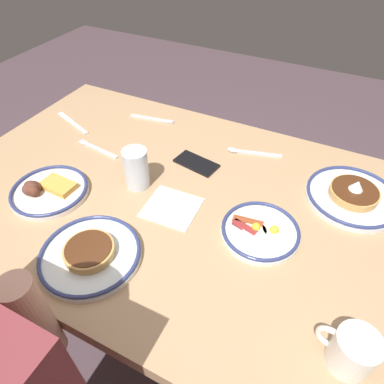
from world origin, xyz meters
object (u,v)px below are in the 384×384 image
at_px(plate_far_companion, 353,195).
at_px(cell_phone, 196,163).
at_px(plate_near_main, 260,231).
at_px(coffee_mug, 352,351).
at_px(plate_far_side, 90,254).
at_px(paper_napkin, 172,207).
at_px(drinking_glass, 137,170).
at_px(tea_spoon, 246,152).
at_px(fork_far, 152,119).
at_px(plate_center_pancakes, 48,190).
at_px(fork_near, 98,149).
at_px(butter_knife, 73,123).

xyz_separation_m(plate_far_companion, cell_phone, (0.49, 0.05, -0.01)).
distance_m(plate_near_main, coffee_mug, 0.35).
height_order(plate_far_side, paper_napkin, plate_far_side).
distance_m(plate_far_side, paper_napkin, 0.26).
bearing_deg(coffee_mug, cell_phone, -38.72).
height_order(drinking_glass, tea_spoon, drinking_glass).
bearing_deg(drinking_glass, cell_phone, -124.48).
xyz_separation_m(plate_far_side, fork_far, (0.21, -0.64, -0.01)).
distance_m(plate_center_pancakes, coffee_mug, 0.88).
xyz_separation_m(drinking_glass, fork_far, (0.16, -0.35, -0.05)).
bearing_deg(cell_phone, paper_napkin, 106.74).
bearing_deg(plate_center_pancakes, plate_far_side, 153.76).
bearing_deg(plate_center_pancakes, paper_napkin, -162.34).
height_order(plate_center_pancakes, fork_near, plate_center_pancakes).
distance_m(paper_napkin, tea_spoon, 0.36).
xyz_separation_m(plate_far_side, coffee_mug, (-0.61, -0.03, 0.03)).
distance_m(plate_far_companion, coffee_mug, 0.49).
bearing_deg(fork_far, plate_near_main, 146.61).
height_order(cell_phone, tea_spoon, tea_spoon).
relative_size(cell_phone, fork_far, 0.80).
height_order(paper_napkin, fork_near, fork_near).
relative_size(cell_phone, butter_knife, 0.71).
bearing_deg(coffee_mug, tea_spoon, -53.96).
relative_size(plate_center_pancakes, paper_napkin, 1.53).
height_order(plate_far_companion, plate_far_side, plate_far_companion).
bearing_deg(fork_far, drinking_glass, 114.92).
height_order(plate_near_main, fork_far, plate_near_main).
relative_size(plate_center_pancakes, plate_far_companion, 0.85).
bearing_deg(fork_far, tea_spoon, 174.04).
bearing_deg(fork_far, fork_near, 75.48).
bearing_deg(plate_near_main, butter_knife, -14.22).
xyz_separation_m(cell_phone, fork_near, (0.35, 0.08, -0.00)).
bearing_deg(plate_center_pancakes, plate_near_main, -167.77).
xyz_separation_m(drinking_glass, tea_spoon, (-0.24, -0.31, -0.05)).
bearing_deg(fork_far, plate_center_pancakes, 83.69).
bearing_deg(plate_far_companion, cell_phone, 6.45).
height_order(plate_far_side, drinking_glass, drinking_glass).
xyz_separation_m(coffee_mug, drinking_glass, (0.66, -0.26, 0.01)).
height_order(coffee_mug, butter_knife, coffee_mug).
bearing_deg(plate_far_side, tea_spoon, -108.56).
relative_size(plate_far_companion, paper_napkin, 1.79).
distance_m(plate_far_side, fork_far, 0.67).
bearing_deg(butter_knife, plate_far_companion, -177.71).
bearing_deg(butter_knife, coffee_mug, 157.53).
xyz_separation_m(plate_far_side, fork_near, (0.27, -0.38, -0.01)).
bearing_deg(plate_far_side, fork_far, -71.94).
relative_size(coffee_mug, fork_near, 0.64).
relative_size(plate_far_side, coffee_mug, 2.18).
bearing_deg(tea_spoon, paper_napkin, 73.69).
distance_m(plate_center_pancakes, fork_near, 0.25).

